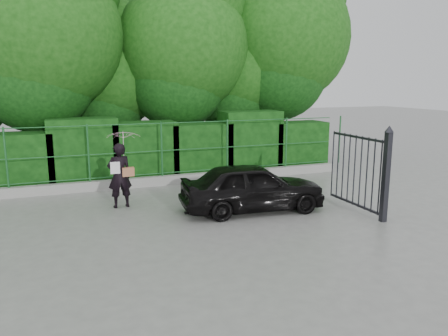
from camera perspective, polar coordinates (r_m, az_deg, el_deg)
name	(u,v)px	position (r m, az deg, el deg)	size (l,w,h in m)	color
ground	(189,228)	(10.36, -4.61, -7.83)	(80.00, 80.00, 0.00)	gray
kerb	(151,181)	(14.54, -9.56, -1.74)	(14.00, 0.25, 0.30)	#9E9E99
fence	(156,150)	(14.39, -8.84, 2.40)	(14.13, 0.06, 1.80)	#1D5927
hedge	(144,151)	(15.34, -10.40, 2.20)	(14.20, 1.20, 2.30)	black
trees	(160,49)	(17.62, -8.42, 15.17)	(17.10, 6.15, 8.08)	black
gate	(373,170)	(11.55, 18.87, -0.31)	(0.22, 2.33, 2.36)	#232329
woman	(122,158)	(12.06, -13.17, 1.25)	(0.94, 0.93, 2.09)	black
car	(252,187)	(11.54, 3.72, -2.47)	(1.53, 3.80, 1.29)	black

